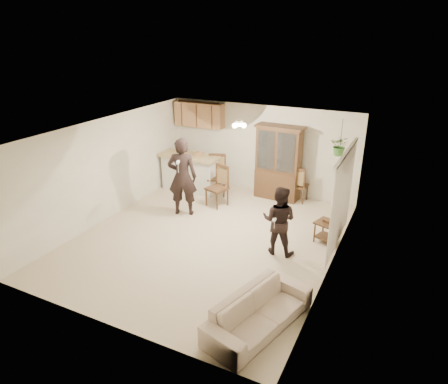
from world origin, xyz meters
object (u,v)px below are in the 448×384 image
at_px(chair_hutch_left, 217,195).
at_px(adult, 182,181).
at_px(china_hutch, 278,163).
at_px(sofa, 259,307).
at_px(side_table, 326,232).
at_px(chair_hutch_right, 299,191).
at_px(chair_bar, 217,184).
at_px(child, 279,224).

bearing_deg(chair_hutch_left, adult, -107.46).
bearing_deg(china_hutch, sofa, -70.59).
bearing_deg(side_table, chair_hutch_right, 121.20).
bearing_deg(chair_bar, side_table, -45.41).
height_order(child, china_hutch, china_hutch).
bearing_deg(chair_hutch_right, sofa, 101.76).
height_order(sofa, side_table, sofa).
bearing_deg(chair_hutch_right, adult, 43.05).
bearing_deg(child, chair_hutch_left, -37.87).
relative_size(child, chair_hutch_left, 1.22).
bearing_deg(side_table, chair_bar, 157.84).
distance_m(adult, side_table, 3.68).
distance_m(child, chair_hutch_left, 2.79).
bearing_deg(chair_hutch_left, sofa, -38.37).
relative_size(child, chair_bar, 1.17).
relative_size(child, side_table, 2.41).
height_order(child, chair_bar, child).
height_order(child, side_table, child).
bearing_deg(side_table, adult, -178.28).
xyz_separation_m(sofa, adult, (-3.30, 3.10, 0.53)).
bearing_deg(chair_hutch_left, chair_bar, 133.67).
relative_size(china_hutch, side_table, 3.66).
xyz_separation_m(adult, chair_hutch_left, (0.55, 0.81, -0.59)).
distance_m(sofa, child, 2.39).
relative_size(chair_bar, chair_hutch_right, 1.14).
xyz_separation_m(adult, china_hutch, (1.81, 2.05, 0.11)).
relative_size(chair_bar, chair_hutch_left, 1.04).
distance_m(sofa, adult, 4.56).
xyz_separation_m(adult, child, (2.81, -0.78, -0.22)).
relative_size(sofa, side_table, 3.34).
relative_size(side_table, chair_bar, 0.49).
height_order(adult, chair_hutch_left, adult).
xyz_separation_m(side_table, chair_hutch_left, (-3.08, 0.70, 0.06)).
distance_m(china_hutch, chair_bar, 1.84).
xyz_separation_m(china_hutch, chair_bar, (-1.61, -0.54, -0.69)).
bearing_deg(side_table, chair_hutch_left, 167.09).
distance_m(adult, chair_bar, 1.62).
relative_size(sofa, chair_hutch_left, 1.69).
xyz_separation_m(child, china_hutch, (-1.00, 2.83, 0.34)).
bearing_deg(chair_bar, chair_hutch_left, -86.14).
distance_m(sofa, chair_bar, 5.56).
relative_size(adult, side_table, 3.21).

